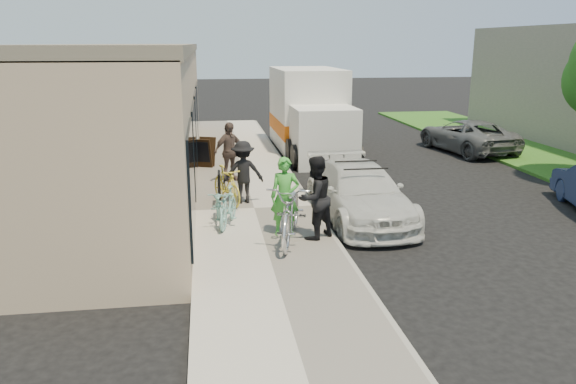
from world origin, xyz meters
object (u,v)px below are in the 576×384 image
moving_truck (310,116)px  bystander_a (243,172)px  bike_rack (219,186)px  tandem_bike (292,211)px  cruiser_bike_a (228,207)px  cruiser_bike_b (220,206)px  sandwich_board (205,152)px  man_standing (315,198)px  sedan_silver (338,179)px  far_car_gray (467,136)px  bystander_b (229,152)px  sedan_white (359,192)px  woman_rider (285,197)px  cruiser_bike_c (227,185)px

moving_truck → bystander_a: (-3.20, -7.66, -0.48)m
bike_rack → tandem_bike: 3.16m
cruiser_bike_a → cruiser_bike_b: (-0.20, 0.13, -0.02)m
sandwich_board → cruiser_bike_a: bearing=-62.0°
man_standing → bystander_a: 3.32m
sedan_silver → far_car_gray: (6.71, 5.91, 0.14)m
far_car_gray → cruiser_bike_b: size_ratio=2.91×
sedan_silver → cruiser_bike_b: (-3.42, -2.56, 0.06)m
bike_rack → bystander_b: bearing=82.2°
man_standing → bystander_a: man_standing is taller
moving_truck → bystander_a: bearing=-113.1°
sedan_white → far_car_gray: size_ratio=1.01×
man_standing → cruiser_bike_a: size_ratio=1.23×
bystander_a → tandem_bike: bearing=100.9°
woman_rider → bystander_a: bearing=117.1°
bike_rack → man_standing: (1.97, -2.73, 0.35)m
sedan_white → moving_truck: moving_truck is taller
sedan_white → man_standing: (-1.44, -1.64, 0.37)m
tandem_bike → cruiser_bike_a: size_ratio=1.69×
sedan_white → woman_rider: 2.46m
cruiser_bike_a → bystander_b: bystander_b is taller
man_standing → woman_rider: bearing=-61.1°
bystander_b → woman_rider: bearing=-112.3°
woman_rider → man_standing: bearing=-14.7°
far_car_gray → tandem_bike: size_ratio=1.90×
sedan_white → sandwich_board: bearing=119.9°
sedan_white → bystander_b: size_ratio=2.64×
woman_rider → tandem_bike: bearing=-64.5°
man_standing → bystander_a: size_ratio=1.09×
sandwich_board → woman_rider: woman_rider is taller
bike_rack → woman_rider: size_ratio=0.53×
sandwich_board → moving_truck: bearing=59.3°
sedan_white → sedan_silver: size_ratio=1.58×
sedan_silver → man_standing: (-1.42, -3.83, 0.54)m
man_standing → cruiser_bike_a: 2.19m
tandem_bike → bystander_a: size_ratio=1.50×
cruiser_bike_c → moving_truck: bearing=43.1°
sandwich_board → bystander_a: size_ratio=0.60×
sandwich_board → bystander_a: bearing=-54.3°
far_car_gray → tandem_bike: (-8.65, -9.82, 0.15)m
woman_rider → sedan_white: bearing=45.5°
man_standing → sedan_white: bearing=-165.3°
bystander_b → moving_truck: bearing=23.2°
bystander_b → sandwich_board: bearing=77.1°
woman_rider → cruiser_bike_c: (-1.17, 2.71, -0.38)m
cruiser_bike_b → cruiser_bike_c: cruiser_bike_c is taller
sandwich_board → tandem_bike: 7.94m
cruiser_bike_b → far_car_gray: bearing=37.3°
cruiser_bike_c → man_standing: bearing=-81.2°
sedan_white → tandem_bike: (-1.95, -1.72, 0.12)m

